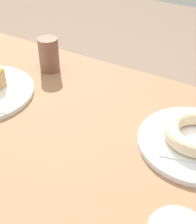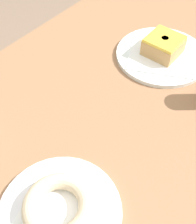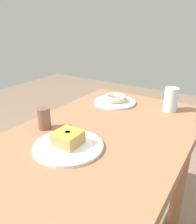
# 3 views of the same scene
# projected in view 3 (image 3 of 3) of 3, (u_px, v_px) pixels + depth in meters

# --- Properties ---
(table) EXTENTS (0.99, 0.62, 0.71)m
(table) POSITION_uv_depth(u_px,v_px,m) (101.00, 160.00, 0.90)
(table) COLOR #976848
(table) RESTS_ON ground_plane
(plate_sugar_ring) EXTENTS (0.21, 0.21, 0.01)m
(plate_sugar_ring) POSITION_uv_depth(u_px,v_px,m) (115.00, 102.00, 1.14)
(plate_sugar_ring) COLOR white
(plate_sugar_ring) RESTS_ON table
(napkin_sugar_ring) EXTENTS (0.15, 0.15, 0.00)m
(napkin_sugar_ring) POSITION_uv_depth(u_px,v_px,m) (115.00, 101.00, 1.14)
(napkin_sugar_ring) COLOR white
(napkin_sugar_ring) RESTS_ON plate_sugar_ring
(donut_sugar_ring) EXTENTS (0.12, 0.12, 0.03)m
(donut_sugar_ring) POSITION_uv_depth(u_px,v_px,m) (115.00, 98.00, 1.13)
(donut_sugar_ring) COLOR beige
(donut_sugar_ring) RESTS_ON napkin_sugar_ring
(plate_glazed_square) EXTENTS (0.23, 0.23, 0.01)m
(plate_glazed_square) POSITION_uv_depth(u_px,v_px,m) (68.00, 146.00, 0.74)
(plate_glazed_square) COLOR white
(plate_glazed_square) RESTS_ON table
(napkin_glazed_square) EXTENTS (0.22, 0.22, 0.00)m
(napkin_glazed_square) POSITION_uv_depth(u_px,v_px,m) (68.00, 145.00, 0.74)
(napkin_glazed_square) COLOR white
(napkin_glazed_square) RESTS_ON plate_glazed_square
(donut_glazed_square) EXTENTS (0.08, 0.08, 0.05)m
(donut_glazed_square) POSITION_uv_depth(u_px,v_px,m) (68.00, 138.00, 0.73)
(donut_glazed_square) COLOR tan
(donut_glazed_square) RESTS_ON napkin_glazed_square
(water_glass) EXTENTS (0.06, 0.06, 0.11)m
(water_glass) POSITION_uv_depth(u_px,v_px,m) (171.00, 100.00, 1.03)
(water_glass) COLOR silver
(water_glass) RESTS_ON table
(sugar_jar) EXTENTS (0.05, 0.05, 0.08)m
(sugar_jar) POSITION_uv_depth(u_px,v_px,m) (44.00, 118.00, 0.86)
(sugar_jar) COLOR brown
(sugar_jar) RESTS_ON table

